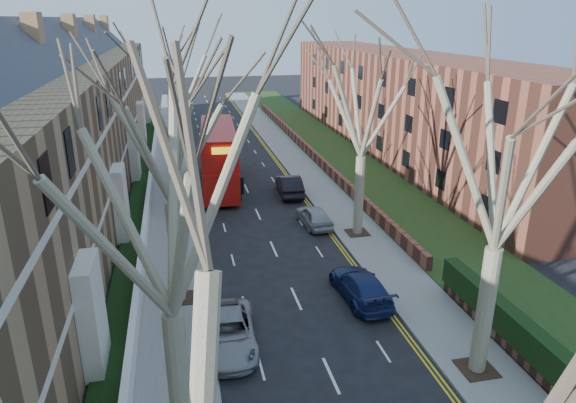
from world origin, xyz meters
TOP-DOWN VIEW (x-y plane):
  - pavement_left at (-6.00, 39.00)m, footprint 3.00×102.00m
  - pavement_right at (6.00, 39.00)m, footprint 3.00×102.00m
  - terrace_left at (-13.65, 31.00)m, footprint 9.70×78.00m
  - flats_right at (17.46, 43.00)m, footprint 13.97×54.00m
  - front_wall_left at (-7.65, 31.00)m, footprint 0.30×78.00m
  - grass_verge_right at (10.50, 39.00)m, footprint 6.00×102.00m
  - tree_left_mid at (-5.70, 6.00)m, footprint 10.50×10.50m
  - tree_left_far at (-5.70, 16.00)m, footprint 10.15×10.15m
  - tree_left_dist at (-5.70, 28.00)m, footprint 10.50×10.50m
  - tree_right_mid at (5.70, 8.00)m, footprint 10.50×10.50m
  - tree_right_far at (5.70, 22.00)m, footprint 10.15×10.15m
  - double_decker_bus at (-2.04, 34.04)m, footprint 3.52×12.00m
  - car_left_far at (-3.69, 11.77)m, footprint 2.53×5.01m
  - car_right_near at (3.12, 14.33)m, footprint 2.21×4.94m
  - car_right_mid at (3.36, 24.12)m, footprint 1.96×4.14m
  - car_right_far at (3.13, 30.75)m, footprint 1.96×4.88m

SIDE VIEW (x-z plane):
  - pavement_left at x=-6.00m, z-range 0.00..0.12m
  - pavement_right at x=6.00m, z-range 0.00..0.12m
  - grass_verge_right at x=10.50m, z-range 0.12..0.18m
  - front_wall_left at x=-7.65m, z-range 0.12..1.12m
  - car_left_far at x=-3.69m, z-range 0.00..1.36m
  - car_right_mid at x=3.36m, z-range 0.00..1.37m
  - car_right_near at x=3.12m, z-range 0.00..1.41m
  - car_right_far at x=3.13m, z-range 0.00..1.58m
  - double_decker_bus at x=-2.04m, z-range -0.03..4.90m
  - flats_right at x=17.46m, z-range -0.02..9.98m
  - terrace_left at x=-13.65m, z-range -1.27..12.33m
  - tree_left_far at x=-5.70m, z-range 2.13..16.35m
  - tree_right_far at x=5.70m, z-range 2.13..16.35m
  - tree_left_mid at x=-5.70m, z-range 2.20..16.91m
  - tree_right_mid at x=5.70m, z-range 2.20..16.91m
  - tree_left_dist at x=-5.70m, z-range 2.20..16.91m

